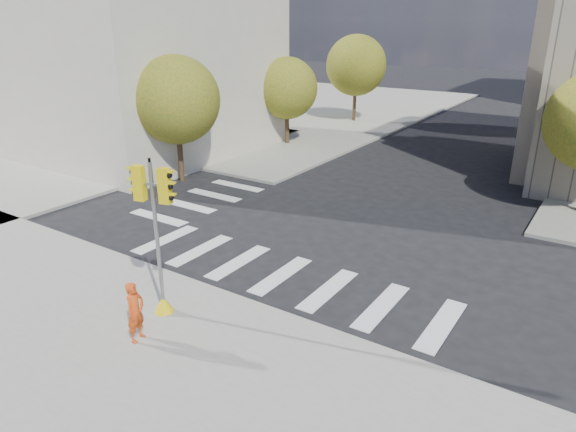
# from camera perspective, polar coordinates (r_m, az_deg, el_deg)

# --- Properties ---
(ground) EXTENTS (160.00, 160.00, 0.00)m
(ground) POSITION_cam_1_polar(r_m,az_deg,el_deg) (18.63, 2.96, -4.31)
(ground) COLOR black
(ground) RESTS_ON ground
(sidewalk_far_left) EXTENTS (28.00, 40.00, 0.15)m
(sidewalk_far_left) POSITION_cam_1_polar(r_m,az_deg,el_deg) (50.18, -1.58, 11.93)
(sidewalk_far_left) COLOR gray
(sidewalk_far_left) RESTS_ON ground
(classical_building) EXTENTS (19.00, 15.00, 12.70)m
(classical_building) POSITION_cam_1_polar(r_m,az_deg,el_deg) (36.37, -19.01, 17.52)
(classical_building) COLOR beige
(classical_building) RESTS_ON ground
(tree_lw_near) EXTENTS (4.40, 4.40, 6.41)m
(tree_lw_near) POSITION_cam_1_polar(r_m,az_deg,el_deg) (26.81, -12.32, 12.47)
(tree_lw_near) COLOR #382616
(tree_lw_near) RESTS_ON ground
(tree_lw_mid) EXTENTS (4.00, 4.00, 5.77)m
(tree_lw_mid) POSITION_cam_1_polar(r_m,az_deg,el_deg) (34.55, -0.11, 14.01)
(tree_lw_mid) COLOR #382616
(tree_lw_mid) RESTS_ON ground
(tree_lw_far) EXTENTS (4.80, 4.80, 6.95)m
(tree_lw_far) POSITION_cam_1_polar(r_m,az_deg,el_deg) (43.11, 7.58, 16.25)
(tree_lw_far) COLOR #382616
(tree_lw_far) RESTS_ON ground
(traffic_signal) EXTENTS (1.08, 0.56, 4.51)m
(traffic_signal) POSITION_cam_1_polar(r_m,az_deg,el_deg) (14.45, -14.22, -3.76)
(traffic_signal) COLOR yellow
(traffic_signal) RESTS_ON sidewalk_near
(photographer) EXTENTS (0.52, 0.67, 1.65)m
(photographer) POSITION_cam_1_polar(r_m,az_deg,el_deg) (13.88, -16.60, -10.16)
(photographer) COLOR #D34613
(photographer) RESTS_ON sidewalk_near
(planter_wall) EXTENTS (5.78, 2.42, 0.50)m
(planter_wall) POSITION_cam_1_polar(r_m,az_deg,el_deg) (29.44, -18.14, 5.06)
(planter_wall) COLOR silver
(planter_wall) RESTS_ON sidewalk_left_near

